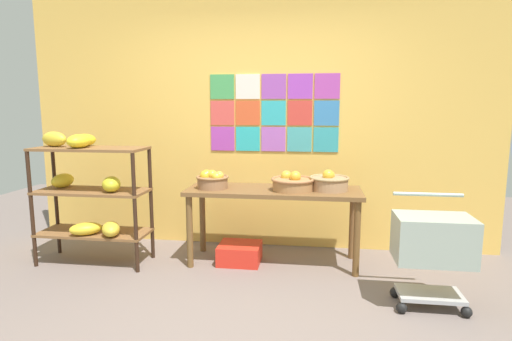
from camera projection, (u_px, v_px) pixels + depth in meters
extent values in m
plane|color=#70625D|center=(223.00, 329.00, 2.82)|extent=(9.58, 9.58, 0.00)
cube|color=#EAB650|center=(259.00, 115.00, 4.38)|extent=(5.01, 0.06, 2.83)
cube|color=#429A53|center=(222.00, 87.00, 4.36)|extent=(0.26, 0.01, 0.26)
cube|color=silver|center=(248.00, 87.00, 4.32)|extent=(0.26, 0.01, 0.26)
cube|color=purple|center=(274.00, 86.00, 4.28)|extent=(0.26, 0.01, 0.26)
cube|color=purple|center=(300.00, 86.00, 4.24)|extent=(0.26, 0.01, 0.26)
cube|color=#A940A5|center=(327.00, 86.00, 4.20)|extent=(0.26, 0.01, 0.26)
cube|color=#DA4B46|center=(222.00, 113.00, 4.40)|extent=(0.26, 0.01, 0.26)
cube|color=#D85029|center=(248.00, 113.00, 4.36)|extent=(0.26, 0.01, 0.26)
cube|color=#2BA7B4|center=(274.00, 113.00, 4.32)|extent=(0.26, 0.01, 0.26)
cube|color=red|center=(300.00, 113.00, 4.28)|extent=(0.26, 0.01, 0.26)
cube|color=#3379B9|center=(327.00, 113.00, 4.24)|extent=(0.26, 0.01, 0.26)
cube|color=purple|center=(223.00, 139.00, 4.44)|extent=(0.26, 0.01, 0.26)
cube|color=#29B0B8|center=(248.00, 139.00, 4.40)|extent=(0.26, 0.01, 0.26)
cube|color=#A357BD|center=(273.00, 139.00, 4.36)|extent=(0.26, 0.01, 0.26)
cube|color=teal|center=(299.00, 139.00, 4.32)|extent=(0.26, 0.01, 0.26)
cube|color=teal|center=(326.00, 140.00, 4.29)|extent=(0.26, 0.01, 0.26)
cylinder|color=#311E13|center=(32.00, 209.00, 3.85)|extent=(0.04, 0.04, 1.13)
cylinder|color=#311E13|center=(135.00, 212.00, 3.71)|extent=(0.04, 0.04, 1.13)
cylinder|color=#311E13|center=(56.00, 200.00, 4.21)|extent=(0.04, 0.04, 1.13)
cylinder|color=#311E13|center=(151.00, 203.00, 4.07)|extent=(0.04, 0.04, 1.13)
cube|color=brown|center=(95.00, 232.00, 4.00)|extent=(1.06, 0.41, 0.03)
ellipsoid|color=yellow|center=(86.00, 229.00, 3.88)|extent=(0.34, 0.29, 0.12)
ellipsoid|color=yellow|center=(111.00, 229.00, 3.84)|extent=(0.26, 0.30, 0.14)
cube|color=brown|center=(92.00, 191.00, 3.94)|extent=(1.06, 0.41, 0.02)
ellipsoid|color=yellow|center=(63.00, 181.00, 4.06)|extent=(0.19, 0.28, 0.14)
ellipsoid|color=yellow|center=(111.00, 184.00, 3.84)|extent=(0.25, 0.28, 0.14)
cube|color=brown|center=(90.00, 149.00, 3.88)|extent=(1.06, 0.41, 0.02)
ellipsoid|color=yellow|center=(84.00, 140.00, 4.00)|extent=(0.26, 0.26, 0.12)
ellipsoid|color=yellow|center=(79.00, 141.00, 3.80)|extent=(0.20, 0.27, 0.13)
ellipsoid|color=gold|center=(54.00, 139.00, 3.94)|extent=(0.32, 0.21, 0.14)
cube|color=brown|center=(274.00, 191.00, 3.92)|extent=(1.65, 0.57, 0.04)
cylinder|color=brown|center=(190.00, 232.00, 3.86)|extent=(0.06, 0.06, 0.69)
cylinder|color=brown|center=(357.00, 239.00, 3.65)|extent=(0.06, 0.06, 0.69)
cylinder|color=brown|center=(203.00, 219.00, 4.30)|extent=(0.06, 0.06, 0.69)
cylinder|color=brown|center=(352.00, 225.00, 4.09)|extent=(0.06, 0.06, 0.69)
cylinder|color=#916544|center=(213.00, 183.00, 3.95)|extent=(0.29, 0.29, 0.11)
torus|color=olive|center=(212.00, 177.00, 3.94)|extent=(0.31, 0.31, 0.02)
sphere|color=gold|center=(219.00, 176.00, 3.91)|extent=(0.09, 0.09, 0.09)
sphere|color=gold|center=(205.00, 176.00, 3.96)|extent=(0.11, 0.11, 0.11)
sphere|color=gold|center=(217.00, 177.00, 3.88)|extent=(0.09, 0.09, 0.09)
sphere|color=gold|center=(212.00, 175.00, 3.95)|extent=(0.09, 0.09, 0.09)
sphere|color=gold|center=(207.00, 175.00, 3.96)|extent=(0.10, 0.10, 0.10)
cylinder|color=#A57E59|center=(329.00, 184.00, 3.86)|extent=(0.35, 0.35, 0.12)
torus|color=#9F8155|center=(329.00, 178.00, 3.86)|extent=(0.37, 0.37, 0.02)
sphere|color=gold|center=(328.00, 175.00, 3.87)|extent=(0.11, 0.11, 0.11)
sphere|color=gold|center=(330.00, 175.00, 3.91)|extent=(0.09, 0.09, 0.09)
sphere|color=gold|center=(329.00, 176.00, 3.87)|extent=(0.08, 0.08, 0.08)
cylinder|color=#A57243|center=(293.00, 185.00, 3.84)|extent=(0.38, 0.38, 0.10)
torus|color=#A56C42|center=(293.00, 179.00, 3.84)|extent=(0.40, 0.40, 0.03)
sphere|color=gold|center=(295.00, 177.00, 3.90)|extent=(0.11, 0.11, 0.11)
sphere|color=gold|center=(295.00, 177.00, 3.82)|extent=(0.11, 0.11, 0.11)
sphere|color=gold|center=(286.00, 176.00, 3.94)|extent=(0.10, 0.10, 0.10)
cube|color=red|center=(240.00, 253.00, 4.02)|extent=(0.40, 0.35, 0.19)
sphere|color=black|center=(402.00, 308.00, 3.03)|extent=(0.08, 0.08, 0.08)
sphere|color=black|center=(467.00, 312.00, 2.97)|extent=(0.08, 0.08, 0.08)
sphere|color=black|center=(395.00, 292.00, 3.28)|extent=(0.08, 0.08, 0.08)
sphere|color=black|center=(454.00, 296.00, 3.22)|extent=(0.08, 0.08, 0.08)
cube|color=#A5A8AD|center=(429.00, 294.00, 3.12)|extent=(0.47, 0.28, 0.03)
cube|color=#99AA9F|center=(433.00, 239.00, 3.05)|extent=(0.55, 0.36, 0.34)
cylinder|color=#99AA9F|center=(428.00, 194.00, 3.21)|extent=(0.52, 0.03, 0.03)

